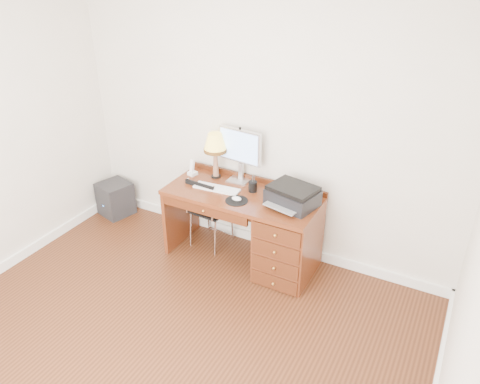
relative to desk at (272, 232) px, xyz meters
The scene contains 12 objects.
ground 1.50m from the desk, 102.93° to the right, with size 4.00×4.00×0.00m, color #391B0D.
room_shell 0.91m from the desk, 112.63° to the right, with size 4.00×4.00×4.00m.
desk is the anchor object (origin of this frame).
monitor 0.87m from the desk, 153.71° to the left, with size 0.47×0.17×0.54m.
keyboard 0.68m from the desk, behind, with size 0.46×0.13×0.02m, color white.
mouse_pad 0.49m from the desk, 152.60° to the right, with size 0.21×0.21×0.04m.
printer 0.47m from the desk, ahead, with size 0.49×0.42×0.19m.
leg_lamp 1.02m from the desk, 165.39° to the left, with size 0.23×0.23×0.48m.
phone 1.05m from the desk, behind, with size 0.10×0.10×0.17m.
pen_cup 0.47m from the desk, 161.82° to the left, with size 0.08×0.08×0.10m, color black.
chair 0.75m from the desk, behind, with size 0.40×0.40×0.79m.
equipment_box 2.08m from the desk, behind, with size 0.34×0.34×0.39m, color black.
Camera 1 is at (1.82, -2.09, 2.87)m, focal length 35.00 mm.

